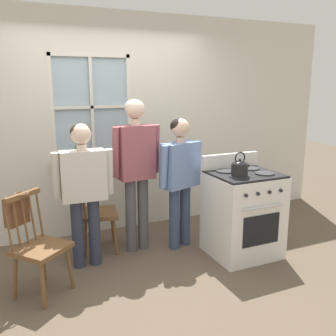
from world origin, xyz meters
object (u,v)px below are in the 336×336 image
object	(u,v)px
potted_plant	(78,155)
handbag	(17,210)
chair_near_wall	(97,214)
chair_by_window	(39,248)
person_elderly_left	(83,182)
person_adult_right	(180,170)
kettle	(240,168)
person_teen_center	(136,161)
stove	(243,213)

from	to	relation	value
potted_plant	handbag	world-z (taller)	potted_plant
chair_near_wall	chair_by_window	bearing A→B (deg)	146.17
person_elderly_left	potted_plant	xyz separation A→B (m)	(0.10, 0.80, 0.13)
person_adult_right	kettle	bearing A→B (deg)	-76.57
chair_near_wall	person_elderly_left	xyz separation A→B (m)	(-0.19, -0.32, 0.46)
person_adult_right	handbag	distance (m)	1.75
person_teen_center	kettle	distance (m)	1.11
chair_near_wall	potted_plant	size ratio (longest dim) A/B	3.88
chair_by_window	chair_near_wall	bearing A→B (deg)	4.72
person_teen_center	person_adult_right	size ratio (longest dim) A/B	1.14
kettle	potted_plant	xyz separation A→B (m)	(-1.36, 1.36, 0.00)
chair_by_window	potted_plant	world-z (taller)	potted_plant
handbag	potted_plant	bearing A→B (deg)	52.97
person_teen_center	handbag	size ratio (longest dim) A/B	5.51
person_elderly_left	person_adult_right	distance (m)	1.09
stove	kettle	bearing A→B (deg)	-140.53
handbag	chair_by_window	bearing A→B (deg)	-49.53
chair_near_wall	person_teen_center	distance (m)	0.74
chair_near_wall	person_adult_right	world-z (taller)	person_adult_right
person_teen_center	handbag	distance (m)	1.32
handbag	person_elderly_left	bearing A→B (deg)	16.24
person_teen_center	kettle	size ratio (longest dim) A/B	6.85
kettle	person_teen_center	bearing A→B (deg)	140.47
person_elderly_left	person_adult_right	xyz separation A→B (m)	(1.09, 0.04, 0.01)
person_adult_right	potted_plant	distance (m)	1.25
person_teen_center	person_adult_right	bearing A→B (deg)	-17.67
chair_by_window	person_teen_center	distance (m)	1.35
person_adult_right	chair_near_wall	bearing A→B (deg)	143.46
chair_by_window	person_teen_center	bearing A→B (deg)	-15.11
potted_plant	handbag	bearing A→B (deg)	-127.03
kettle	potted_plant	world-z (taller)	potted_plant
chair_by_window	handbag	world-z (taller)	same
person_teen_center	stove	distance (m)	1.30
chair_by_window	person_adult_right	distance (m)	1.69
stove	handbag	bearing A→B (deg)	174.02
chair_by_window	person_adult_right	xyz separation A→B (m)	(1.57, 0.40, 0.47)
chair_by_window	chair_near_wall	xyz separation A→B (m)	(0.68, 0.68, 0.00)
chair_near_wall	person_elderly_left	bearing A→B (deg)	159.96
stove	person_adult_right	bearing A→B (deg)	139.46
chair_near_wall	potted_plant	world-z (taller)	potted_plant
person_elderly_left	person_teen_center	bearing A→B (deg)	16.62
chair_near_wall	handbag	bearing A→B (deg)	132.23
stove	potted_plant	world-z (taller)	potted_plant
chair_near_wall	person_adult_right	size ratio (longest dim) A/B	0.62
person_adult_right	stove	world-z (taller)	person_adult_right
person_elderly_left	kettle	size ratio (longest dim) A/B	5.99
person_teen_center	kettle	xyz separation A→B (m)	(0.86, -0.71, -0.00)
chair_by_window	stove	xyz separation A→B (m)	(2.11, -0.06, 0.04)
handbag	chair_near_wall	bearing A→B (deg)	31.24
chair_by_window	person_teen_center	size ratio (longest dim) A/B	0.55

